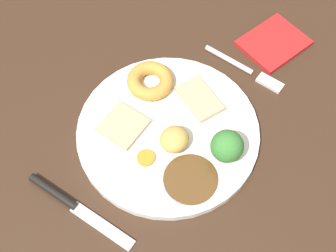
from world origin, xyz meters
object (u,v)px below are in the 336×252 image
(meat_slice_main, at_px, (123,126))
(meat_slice_under, at_px, (199,98))
(broccoli_floret, at_px, (227,146))
(roast_potato_left, at_px, (174,139))
(yorkshire_pudding, at_px, (150,81))
(folded_napkin, at_px, (274,43))
(dinner_plate, at_px, (168,132))
(carrot_coin_front, at_px, (146,158))
(knife, at_px, (71,204))
(fork, at_px, (245,69))

(meat_slice_main, height_order, meat_slice_under, same)
(broccoli_floret, bearing_deg, roast_potato_left, -63.62)
(yorkshire_pudding, bearing_deg, folded_napkin, 156.40)
(dinner_plate, xyz_separation_m, meat_slice_main, (0.04, -0.05, 0.01))
(meat_slice_under, xyz_separation_m, carrot_coin_front, (0.14, 0.01, -0.00))
(meat_slice_under, distance_m, yorkshire_pudding, 0.09)
(broccoli_floret, distance_m, folded_napkin, 0.26)
(meat_slice_main, xyz_separation_m, broccoli_floret, (-0.06, 0.15, 0.03))
(dinner_plate, relative_size, broccoli_floret, 4.83)
(knife, bearing_deg, dinner_plate, 74.15)
(yorkshire_pudding, distance_m, knife, 0.23)
(carrot_coin_front, relative_size, broccoli_floret, 0.46)
(broccoli_floret, xyz_separation_m, knife, (0.20, -0.12, -0.04))
(meat_slice_main, relative_size, knife, 0.34)
(fork, bearing_deg, folded_napkin, 83.01)
(broccoli_floret, height_order, folded_napkin, broccoli_floret)
(dinner_plate, relative_size, carrot_coin_front, 10.56)
(carrot_coin_front, distance_m, knife, 0.13)
(meat_slice_main, relative_size, roast_potato_left, 1.40)
(roast_potato_left, bearing_deg, broccoli_floret, 116.38)
(carrot_coin_front, relative_size, folded_napkin, 0.25)
(knife, distance_m, folded_napkin, 0.45)
(roast_potato_left, xyz_separation_m, knife, (0.17, -0.05, -0.03))
(fork, bearing_deg, dinner_plate, -100.12)
(roast_potato_left, bearing_deg, meat_slice_main, -70.10)
(folded_napkin, bearing_deg, carrot_coin_front, -1.45)
(meat_slice_under, distance_m, knife, 0.26)
(meat_slice_under, bearing_deg, broccoli_floret, 60.08)
(meat_slice_under, distance_m, folded_napkin, 0.19)
(meat_slice_under, bearing_deg, roast_potato_left, 15.39)
(fork, xyz_separation_m, knife, (0.36, -0.04, 0.00))
(roast_potato_left, relative_size, fork, 0.30)
(broccoli_floret, bearing_deg, yorkshire_pudding, -97.62)
(fork, bearing_deg, broccoli_floret, -69.05)
(yorkshire_pudding, height_order, roast_potato_left, roast_potato_left)
(dinner_plate, xyz_separation_m, broccoli_floret, (-0.02, 0.10, 0.04))
(meat_slice_under, xyz_separation_m, knife, (0.26, -0.03, -0.01))
(roast_potato_left, xyz_separation_m, fork, (-0.20, -0.01, -0.03))
(yorkshire_pudding, bearing_deg, fork, 146.04)
(knife, height_order, folded_napkin, knife)
(dinner_plate, relative_size, fork, 1.86)
(roast_potato_left, height_order, knife, roast_potato_left)
(meat_slice_under, height_order, fork, meat_slice_under)
(broccoli_floret, height_order, fork, broccoli_floret)
(dinner_plate, distance_m, meat_slice_main, 0.07)
(dinner_plate, height_order, meat_slice_main, meat_slice_main)
(dinner_plate, height_order, broccoli_floret, broccoli_floret)
(roast_potato_left, distance_m, knife, 0.18)
(knife, bearing_deg, meat_slice_under, 76.19)
(dinner_plate, bearing_deg, fork, 175.21)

